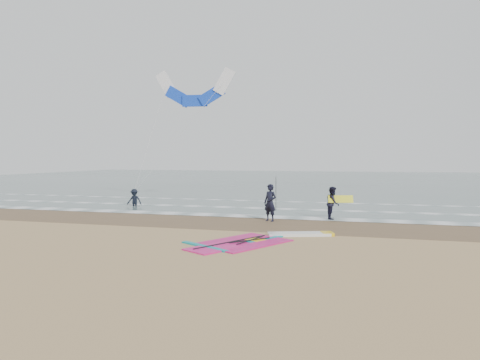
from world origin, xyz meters
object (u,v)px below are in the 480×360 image
(person_wading, at_px, (134,195))
(surf_kite, at_px, (195,92))
(windsurf_rig, at_px, (260,240))
(person_walking, at_px, (333,203))
(person_standing, at_px, (270,203))

(person_wading, distance_m, surf_kite, 8.40)
(windsurf_rig, xyz_separation_m, surf_kite, (-7.50, 12.40, 7.88))
(windsurf_rig, xyz_separation_m, person_walking, (2.45, 6.66, 0.84))
(windsurf_rig, relative_size, person_standing, 2.93)
(person_standing, distance_m, person_walking, 3.40)
(windsurf_rig, relative_size, person_wading, 3.66)
(windsurf_rig, xyz_separation_m, person_wading, (-10.64, 9.30, 0.73))
(person_standing, height_order, person_walking, person_standing)
(person_walking, height_order, surf_kite, surf_kite)
(person_standing, xyz_separation_m, surf_kite, (-6.87, 7.18, 6.96))
(windsurf_rig, relative_size, person_walking, 3.22)
(person_standing, height_order, surf_kite, surf_kite)
(windsurf_rig, bearing_deg, person_standing, 96.91)
(person_wading, bearing_deg, windsurf_rig, -46.89)
(windsurf_rig, bearing_deg, person_walking, 69.84)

